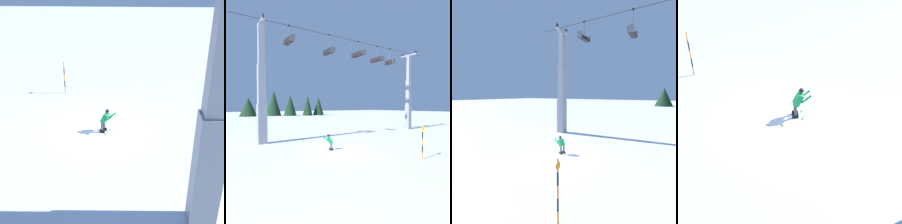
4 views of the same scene
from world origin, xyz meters
The scene contains 12 objects.
ground_plane centered at (0.00, 0.00, 0.00)m, with size 260.00×260.00×0.00m, color white.
skier_carving_main centered at (-0.56, 0.50, 0.78)m, with size 1.67×0.96×1.49m.
lift_tower_near centered at (-4.67, 6.77, 5.13)m, with size 0.86×2.30×12.49m.
lift_tower_far centered at (18.31, 6.77, 5.23)m, with size 0.74×2.94×12.49m.
haul_cable centered at (6.82, 6.77, 12.33)m, with size 0.05×0.05×28.98m, color black.
chairlift_seat_nearest centered at (-1.87, 6.77, 10.77)m, with size 0.61×2.10×1.92m.
chairlift_seat_second centered at (3.08, 6.77, 10.38)m, with size 0.61×2.00×2.35m.
chairlift_seat_middle centered at (7.62, 6.77, 10.68)m, with size 0.61×2.33×2.02m.
chairlift_seat_fourth centered at (11.10, 6.77, 10.43)m, with size 0.61×2.40×2.28m.
chairlift_seat_farthest centered at (13.76, 6.77, 10.42)m, with size 0.61×1.65×2.33m.
trail_marker_pole centered at (3.39, -5.60, 1.31)m, with size 0.07×0.28×2.44m.
tree_line_ridge centered at (15.74, 63.19, 4.15)m, with size 32.26×10.48×9.92m.
Camera 2 is at (-9.33, -13.90, 3.77)m, focal length 31.90 mm.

